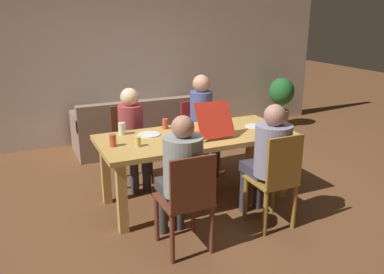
{
  "coord_description": "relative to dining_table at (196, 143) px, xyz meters",
  "views": [
    {
      "loc": [
        -1.75,
        -3.76,
        2.07
      ],
      "look_at": [
        0.0,
        0.1,
        0.72
      ],
      "focal_mm": 37.44,
      "sensor_mm": 36.0,
      "label": 1
    }
  ],
  "objects": [
    {
      "name": "dining_table",
      "position": [
        0.0,
        0.0,
        0.0
      ],
      "size": [
        2.1,
        0.92,
        0.78
      ],
      "color": "#BD9146",
      "rests_on": "ground"
    },
    {
      "name": "chair_2",
      "position": [
        -0.5,
        -0.91,
        -0.16
      ],
      "size": [
        0.43,
        0.45,
        0.94
      ],
      "color": "brown",
      "rests_on": "ground"
    },
    {
      "name": "back_wall",
      "position": [
        0.0,
        2.63,
        0.64
      ],
      "size": [
        7.19,
        0.12,
        2.64
      ],
      "primitive_type": "cube",
      "color": "beige",
      "rests_on": "ground"
    },
    {
      "name": "chair_3",
      "position": [
        0.45,
        0.88,
        -0.17
      ],
      "size": [
        0.43,
        0.39,
        0.91
      ],
      "color": "red",
      "rests_on": "ground"
    },
    {
      "name": "drinking_glass_1",
      "position": [
        -0.69,
        -0.12,
        0.15
      ],
      "size": [
        0.06,
        0.06,
        0.1
      ],
      "primitive_type": "cylinder",
      "color": "#D9C15E",
      "rests_on": "dining_table"
    },
    {
      "name": "couch",
      "position": [
        -0.05,
        1.98,
        -0.38
      ],
      "size": [
        1.92,
        0.81,
        0.82
      ],
      "color": "#8A6E5D",
      "rests_on": "ground"
    },
    {
      "name": "ground_plane",
      "position": [
        0.0,
        0.0,
        -0.68
      ],
      "size": [
        20.0,
        20.0,
        0.0
      ],
      "primitive_type": "plane",
      "color": "brown"
    },
    {
      "name": "person_0",
      "position": [
        0.45,
        -0.73,
        0.05
      ],
      "size": [
        0.35,
        0.56,
        1.24
      ],
      "color": "#36323E",
      "rests_on": "ground"
    },
    {
      "name": "chair_1",
      "position": [
        -0.5,
        0.88,
        -0.15
      ],
      "size": [
        0.42,
        0.4,
        0.94
      ],
      "color": "#53351C",
      "rests_on": "ground"
    },
    {
      "name": "chair_0",
      "position": [
        0.45,
        -0.87,
        -0.16
      ],
      "size": [
        0.4,
        0.42,
        0.98
      ],
      "color": "olive",
      "rests_on": "ground"
    },
    {
      "name": "person_2",
      "position": [
        -0.5,
        -0.77,
        0.05
      ],
      "size": [
        0.35,
        0.53,
        1.24
      ],
      "color": "#3C3B36",
      "rests_on": "ground"
    },
    {
      "name": "drinking_glass_3",
      "position": [
        -0.22,
        0.35,
        0.16
      ],
      "size": [
        0.07,
        0.07,
        0.12
      ],
      "primitive_type": "cylinder",
      "color": "#BC452E",
      "rests_on": "dining_table"
    },
    {
      "name": "drinking_glass_2",
      "position": [
        -0.91,
        -0.02,
        0.16
      ],
      "size": [
        0.07,
        0.07,
        0.12
      ],
      "primitive_type": "cylinder",
      "color": "#BE4B34",
      "rests_on": "dining_table"
    },
    {
      "name": "drinking_glass_0",
      "position": [
        -0.73,
        0.34,
        0.17
      ],
      "size": [
        0.08,
        0.08,
        0.13
      ],
      "primitive_type": "cylinder",
      "color": "silver",
      "rests_on": "dining_table"
    },
    {
      "name": "pizza_box_0",
      "position": [
        0.13,
        0.07,
        0.15
      ],
      "size": [
        0.4,
        0.61,
        0.37
      ],
      "color": "red",
      "rests_on": "dining_table"
    },
    {
      "name": "person_3",
      "position": [
        0.45,
        0.74,
        0.08
      ],
      "size": [
        0.29,
        0.48,
        1.29
      ],
      "color": "#314049",
      "rests_on": "ground"
    },
    {
      "name": "plate_1",
      "position": [
        0.75,
        0.01,
        0.11
      ],
      "size": [
        0.2,
        0.2,
        0.01
      ],
      "color": "white",
      "rests_on": "dining_table"
    },
    {
      "name": "plate_0",
      "position": [
        -0.47,
        0.2,
        0.11
      ],
      "size": [
        0.24,
        0.24,
        0.01
      ],
      "color": "white",
      "rests_on": "dining_table"
    },
    {
      "name": "person_1",
      "position": [
        -0.5,
        0.72,
        0.03
      ],
      "size": [
        0.3,
        0.52,
        1.19
      ],
      "color": "#333441",
      "rests_on": "ground"
    },
    {
      "name": "potted_plant",
      "position": [
        2.7,
        2.11,
        -0.14
      ],
      "size": [
        0.45,
        0.45,
        0.9
      ],
      "color": "#AE794A",
      "rests_on": "ground"
    }
  ]
}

